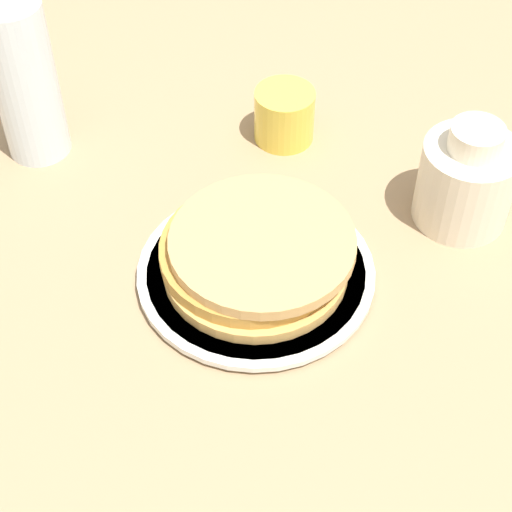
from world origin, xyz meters
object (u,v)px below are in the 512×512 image
at_px(pancake_stack, 257,253).
at_px(water_bottle_near, 24,79).
at_px(juice_glass, 284,115).
at_px(cream_jug, 466,180).
at_px(plate, 256,273).

distance_m(pancake_stack, water_bottle_near, 0.33).
relative_size(juice_glass, cream_jug, 0.59).
relative_size(juice_glass, water_bottle_near, 0.34).
bearing_deg(cream_jug, plate, -156.42).
relative_size(cream_jug, water_bottle_near, 0.58).
bearing_deg(cream_jug, pancake_stack, -157.29).
height_order(juice_glass, water_bottle_near, water_bottle_near).
distance_m(cream_jug, water_bottle_near, 0.50).
bearing_deg(pancake_stack, juice_glass, 82.84).
bearing_deg(cream_jug, juice_glass, 146.15).
bearing_deg(pancake_stack, cream_jug, 22.71).
xyz_separation_m(juice_glass, water_bottle_near, (-0.29, -0.03, 0.07)).
relative_size(pancake_stack, juice_glass, 2.78).
distance_m(juice_glass, cream_jug, 0.23).
bearing_deg(water_bottle_near, juice_glass, 5.30).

